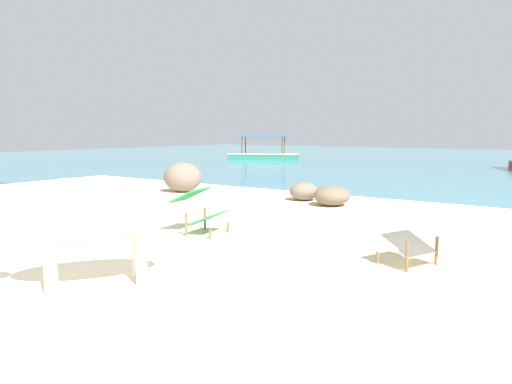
{
  "coord_description": "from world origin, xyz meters",
  "views": [
    {
      "loc": [
        4.84,
        -3.58,
        1.57
      ],
      "look_at": [
        0.27,
        3.0,
        0.55
      ],
      "focal_mm": 34.01,
      "sensor_mm": 36.0,
      "label": 1
    }
  ],
  "objects_px": {
    "deck_chair_near": "(419,234)",
    "boat_green": "(263,155)",
    "cow": "(88,215)",
    "bottle": "(80,198)",
    "deck_chair_far": "(198,208)",
    "low_bench_table": "(86,210)"
  },
  "relations": [
    {
      "from": "deck_chair_near",
      "to": "boat_green",
      "type": "relative_size",
      "value": 0.24
    },
    {
      "from": "cow",
      "to": "bottle",
      "type": "relative_size",
      "value": 6.05
    },
    {
      "from": "cow",
      "to": "boat_green",
      "type": "distance_m",
      "value": 21.45
    },
    {
      "from": "deck_chair_far",
      "to": "boat_green",
      "type": "bearing_deg",
      "value": 112.19
    },
    {
      "from": "cow",
      "to": "deck_chair_far",
      "type": "xyz_separation_m",
      "value": [
        -0.81,
        2.51,
        -0.33
      ]
    },
    {
      "from": "cow",
      "to": "deck_chair_near",
      "type": "distance_m",
      "value": 3.53
    },
    {
      "from": "deck_chair_near",
      "to": "boat_green",
      "type": "xyz_separation_m",
      "value": [
        -12.97,
        16.16,
        -0.13
      ]
    },
    {
      "from": "bottle",
      "to": "low_bench_table",
      "type": "bearing_deg",
      "value": -2.62
    },
    {
      "from": "cow",
      "to": "boat_green",
      "type": "bearing_deg",
      "value": -115.87
    },
    {
      "from": "cow",
      "to": "deck_chair_far",
      "type": "distance_m",
      "value": 2.65
    },
    {
      "from": "deck_chair_near",
      "to": "low_bench_table",
      "type": "bearing_deg",
      "value": 31.87
    },
    {
      "from": "low_bench_table",
      "to": "deck_chair_near",
      "type": "bearing_deg",
      "value": 13.79
    },
    {
      "from": "deck_chair_far",
      "to": "cow",
      "type": "bearing_deg",
      "value": -80.89
    },
    {
      "from": "bottle",
      "to": "deck_chair_far",
      "type": "distance_m",
      "value": 1.85
    },
    {
      "from": "deck_chair_near",
      "to": "boat_green",
      "type": "distance_m",
      "value": 20.72
    },
    {
      "from": "low_bench_table",
      "to": "boat_green",
      "type": "height_order",
      "value": "boat_green"
    },
    {
      "from": "bottle",
      "to": "boat_green",
      "type": "distance_m",
      "value": 18.88
    },
    {
      "from": "deck_chair_far",
      "to": "deck_chair_near",
      "type": "bearing_deg",
      "value": -8.48
    },
    {
      "from": "boat_green",
      "to": "cow",
      "type": "bearing_deg",
      "value": 96.97
    },
    {
      "from": "cow",
      "to": "deck_chair_near",
      "type": "relative_size",
      "value": 1.98
    },
    {
      "from": "cow",
      "to": "deck_chair_far",
      "type": "height_order",
      "value": "cow"
    },
    {
      "from": "low_bench_table",
      "to": "boat_green",
      "type": "xyz_separation_m",
      "value": [
        -8.23,
        17.07,
        -0.07
      ]
    }
  ]
}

